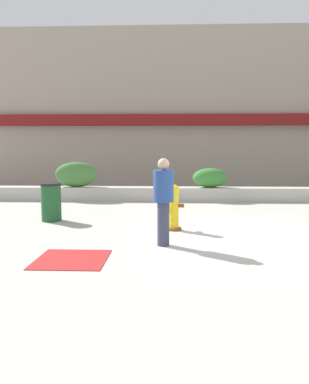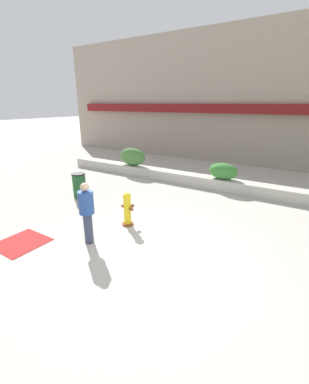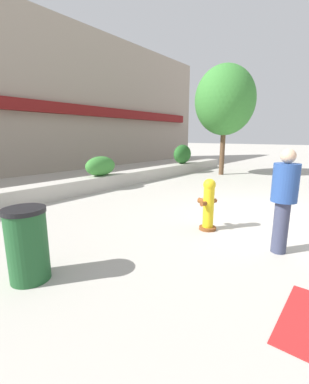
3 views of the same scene
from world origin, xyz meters
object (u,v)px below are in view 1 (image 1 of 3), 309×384
fire_hydrant (174,207)px  pedestrian (163,196)px  hedge_bush_0 (76,174)px  hedge_bush_1 (210,178)px  trash_bin (51,202)px

fire_hydrant → pedestrian: (-0.23, -1.44, 0.44)m
hedge_bush_0 → hedge_bush_1: hedge_bush_0 is taller
hedge_bush_1 → fire_hydrant: bearing=-105.3°
fire_hydrant → pedestrian: 1.52m
hedge_bush_0 → trash_bin: (0.33, -4.04, -0.46)m
hedge_bush_0 → pedestrian: bearing=-62.6°
hedge_bush_1 → pedestrian: pedestrian is taller
hedge_bush_1 → fire_hydrant: 5.23m
pedestrian → trash_bin: bearing=141.2°
hedge_bush_0 → hedge_bush_1: size_ratio=1.26×
pedestrian → trash_bin: (-3.03, 2.43, -0.48)m
trash_bin → hedge_bush_1: bearing=41.2°
hedge_bush_1 → pedestrian: size_ratio=0.73×
hedge_bush_1 → trash_bin: hedge_bush_1 is taller
hedge_bush_0 → trash_bin: size_ratio=1.58×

